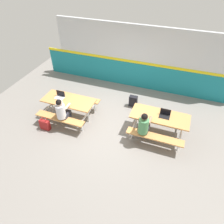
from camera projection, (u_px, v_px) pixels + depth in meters
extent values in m
cube|color=gray|center=(112.00, 124.00, 7.18)|extent=(10.00, 10.00, 0.02)
cube|color=teal|center=(134.00, 74.00, 8.77)|extent=(8.00, 0.12, 1.10)
cube|color=yellow|center=(134.00, 62.00, 8.34)|extent=(8.00, 0.03, 0.10)
cube|color=silver|center=(136.00, 43.00, 7.92)|extent=(6.72, 0.12, 1.40)
cube|color=tan|center=(68.00, 100.00, 7.03)|extent=(1.81, 0.77, 0.04)
cube|color=tan|center=(60.00, 118.00, 6.76)|extent=(1.71, 0.30, 0.04)
cube|color=tan|center=(78.00, 97.00, 7.68)|extent=(1.71, 0.30, 0.04)
cube|color=white|center=(52.00, 105.00, 7.46)|extent=(0.04, 0.04, 0.70)
cube|color=white|center=(52.00, 104.00, 7.44)|extent=(0.06, 1.55, 0.04)
cube|color=white|center=(45.00, 116.00, 7.19)|extent=(0.04, 0.04, 0.41)
cube|color=white|center=(60.00, 100.00, 7.92)|extent=(0.04, 0.04, 0.41)
cube|color=white|center=(88.00, 113.00, 7.07)|extent=(0.04, 0.04, 0.70)
cube|color=white|center=(88.00, 113.00, 7.05)|extent=(0.06, 1.55, 0.04)
cube|color=white|center=(82.00, 126.00, 6.80)|extent=(0.04, 0.04, 0.41)
cube|color=white|center=(95.00, 108.00, 7.53)|extent=(0.04, 0.04, 0.41)
cube|color=tan|center=(160.00, 116.00, 6.39)|extent=(1.81, 0.77, 0.04)
cube|color=tan|center=(155.00, 137.00, 6.11)|extent=(1.71, 0.30, 0.04)
cube|color=tan|center=(162.00, 111.00, 7.03)|extent=(1.71, 0.30, 0.04)
cube|color=white|center=(137.00, 120.00, 6.82)|extent=(0.04, 0.04, 0.70)
cube|color=white|center=(137.00, 119.00, 6.79)|extent=(0.06, 1.55, 0.04)
cube|color=white|center=(132.00, 133.00, 6.54)|extent=(0.04, 0.04, 0.41)
cube|color=white|center=(140.00, 114.00, 7.28)|extent=(0.04, 0.04, 0.41)
cube|color=white|center=(181.00, 131.00, 6.43)|extent=(0.04, 0.04, 0.70)
cube|color=white|center=(182.00, 130.00, 6.40)|extent=(0.06, 1.55, 0.04)
cube|color=white|center=(179.00, 145.00, 6.15)|extent=(0.04, 0.04, 0.41)
cube|color=white|center=(182.00, 124.00, 6.89)|extent=(0.04, 0.04, 0.41)
cylinder|color=#2D2D38|center=(66.00, 117.00, 7.12)|extent=(0.11, 0.11, 0.45)
cylinder|color=#2D2D38|center=(70.00, 118.00, 7.07)|extent=(0.11, 0.11, 0.45)
cube|color=#2D2D38|center=(65.00, 114.00, 6.80)|extent=(0.30, 0.38, 0.12)
cylinder|color=silver|center=(61.00, 111.00, 6.53)|extent=(0.30, 0.30, 0.48)
cylinder|color=beige|center=(60.00, 104.00, 6.65)|extent=(0.08, 0.30, 0.08)
cylinder|color=beige|center=(67.00, 106.00, 6.57)|extent=(0.08, 0.30, 0.08)
sphere|color=beige|center=(59.00, 103.00, 6.33)|extent=(0.20, 0.20, 0.20)
sphere|color=black|center=(59.00, 102.00, 6.29)|extent=(0.18, 0.18, 0.18)
cylinder|color=#2D2D38|center=(141.00, 131.00, 6.60)|extent=(0.11, 0.11, 0.45)
cylinder|color=#2D2D38|center=(147.00, 132.00, 6.55)|extent=(0.11, 0.11, 0.45)
cube|color=#2D2D38|center=(144.00, 128.00, 6.29)|extent=(0.30, 0.38, 0.12)
cylinder|color=#4C8C59|center=(143.00, 126.00, 6.01)|extent=(0.30, 0.30, 0.48)
cylinder|color=#A57A5B|center=(141.00, 118.00, 6.13)|extent=(0.08, 0.30, 0.08)
cylinder|color=#A57A5B|center=(150.00, 120.00, 6.06)|extent=(0.08, 0.30, 0.08)
sphere|color=#A57A5B|center=(145.00, 117.00, 5.82)|extent=(0.20, 0.20, 0.20)
sphere|color=black|center=(145.00, 117.00, 5.77)|extent=(0.18, 0.18, 0.18)
cube|color=silver|center=(59.00, 98.00, 7.11)|extent=(0.32, 0.22, 0.01)
cube|color=black|center=(61.00, 93.00, 7.11)|extent=(0.32, 0.01, 0.21)
cube|color=black|center=(164.00, 117.00, 6.34)|extent=(0.32, 0.22, 0.01)
cube|color=black|center=(165.00, 112.00, 6.34)|extent=(0.32, 0.01, 0.21)
cube|color=black|center=(133.00, 101.00, 7.84)|extent=(0.30, 0.18, 0.44)
cube|color=black|center=(134.00, 101.00, 7.96)|extent=(0.21, 0.04, 0.19)
cube|color=maroon|center=(45.00, 125.00, 6.88)|extent=(0.34, 0.14, 0.36)
torus|color=maroon|center=(43.00, 119.00, 6.73)|extent=(0.21, 0.21, 0.02)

